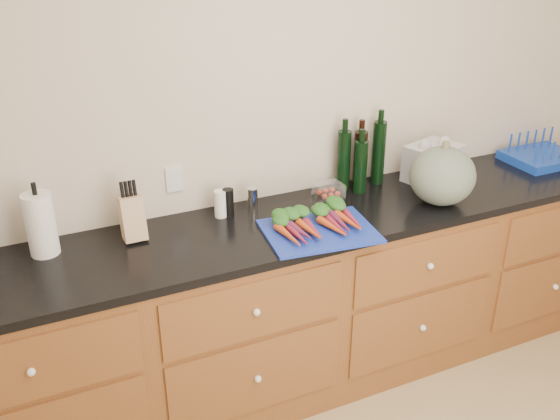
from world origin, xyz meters
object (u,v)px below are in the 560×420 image
carrots (315,221)px  knife_block (132,218)px  squash (442,176)px  dish_rack (542,155)px  paper_towel (41,224)px  tomato_box (329,190)px  cutting_board (319,231)px

carrots → knife_block: size_ratio=1.96×
squash → dish_rack: size_ratio=0.82×
paper_towel → knife_block: (0.37, -0.02, -0.04)m
carrots → dish_rack: 1.59m
squash → tomato_box: bearing=147.1°
knife_block → cutting_board: bearing=-21.3°
carrots → knife_block: bearing=161.5°
carrots → squash: size_ratio=1.20×
tomato_box → knife_block: bearing=-178.3°
paper_towel → tomato_box: bearing=0.4°
cutting_board → knife_block: 0.83m
paper_towel → dish_rack: bearing=-1.7°
paper_towel → knife_block: 0.38m
carrots → knife_block: (-0.77, 0.26, 0.06)m
tomato_box → squash: bearing=-32.9°
paper_towel → dish_rack: size_ratio=0.69×
carrots → tomato_box: size_ratio=2.78×
paper_towel → tomato_box: paper_towel is taller
squash → paper_towel: 1.85m
carrots → squash: (0.69, -0.01, 0.11)m
carrots → knife_block: 0.81m
carrots → squash: bearing=-1.0°
knife_block → tomato_box: bearing=1.7°
tomato_box → dish_rack: dish_rack is taller
dish_rack → carrots: bearing=-172.9°
carrots → dish_rack: dish_rack is taller
carrots → squash: 0.70m
cutting_board → paper_towel: bearing=164.3°
cutting_board → carrots: size_ratio=1.27×
knife_block → squash: bearing=-10.4°
cutting_board → squash: squash is taller
cutting_board → carrots: carrots is taller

